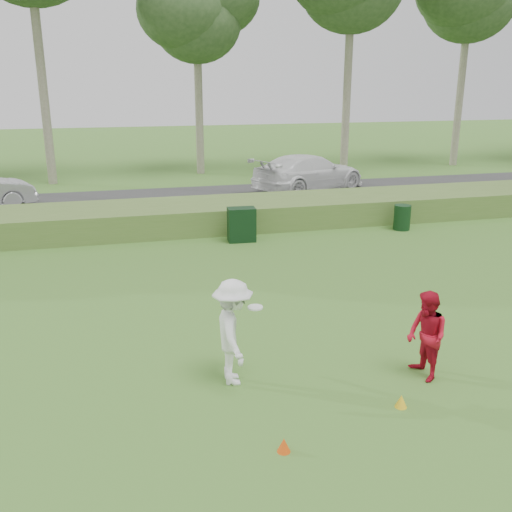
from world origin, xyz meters
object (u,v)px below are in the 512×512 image
object	(u,v)px
utility_cabinet	(242,225)
trash_bin	(402,217)
cone_yellow	(401,401)
car_right	(309,173)
cone_orange	(284,445)
player_white	(233,332)
player_red	(427,336)

from	to	relation	value
utility_cabinet	trash_bin	bearing A→B (deg)	4.17
cone_yellow	trash_bin	xyz separation A→B (m)	(5.68, 10.59, 0.34)
car_right	utility_cabinet	bearing A→B (deg)	122.96
cone_orange	player_white	bearing A→B (deg)	97.08
player_red	trash_bin	bearing A→B (deg)	152.32
cone_orange	utility_cabinet	bearing A→B (deg)	80.00
trash_bin	player_red	bearing A→B (deg)	-116.17
cone_yellow	utility_cabinet	bearing A→B (deg)	91.37
utility_cabinet	trash_bin	distance (m)	5.93
utility_cabinet	player_red	bearing A→B (deg)	-79.79
player_red	trash_bin	size ratio (longest dim) A/B	1.83
cone_yellow	trash_bin	world-z (taller)	trash_bin
player_white	trash_bin	xyz separation A→B (m)	(8.17, 9.06, -0.51)
utility_cabinet	car_right	distance (m)	9.35
trash_bin	player_white	bearing A→B (deg)	-132.05
cone_yellow	trash_bin	size ratio (longest dim) A/B	0.25
player_red	utility_cabinet	size ratio (longest dim) A/B	1.45
player_red	trash_bin	xyz separation A→B (m)	(4.81, 9.79, -0.37)
cone_orange	car_right	bearing A→B (deg)	69.47
player_red	player_white	bearing A→B (deg)	-103.74
cone_yellow	utility_cabinet	size ratio (longest dim) A/B	0.20
cone_orange	utility_cabinet	size ratio (longest dim) A/B	0.19
cone_yellow	car_right	size ratio (longest dim) A/B	0.04
player_red	car_right	distance (m)	18.00
player_white	cone_yellow	size ratio (longest dim) A/B	8.64
player_red	trash_bin	distance (m)	10.91
player_white	player_red	size ratio (longest dim) A/B	1.17
player_white	car_right	world-z (taller)	player_white
cone_yellow	car_right	world-z (taller)	car_right
cone_orange	trash_bin	bearing A→B (deg)	54.88
player_white	cone_yellow	bearing A→B (deg)	-117.30
player_white	cone_yellow	distance (m)	3.04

